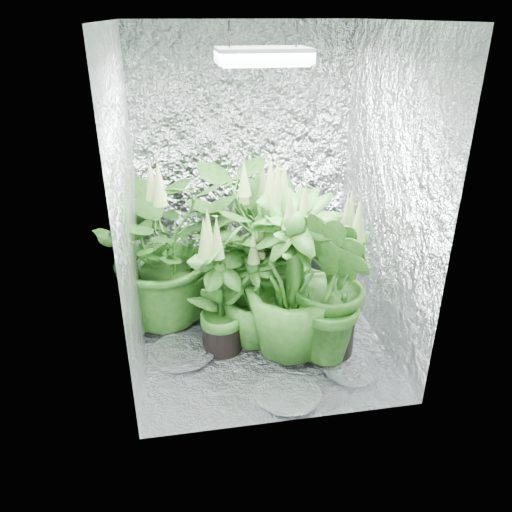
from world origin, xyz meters
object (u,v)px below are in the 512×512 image
object	(u,v)px
circulation_fan	(325,277)
plant_g	(334,287)
plant_e	(259,251)
plant_b	(291,249)
plant_c	(256,239)
plant_a	(166,248)
plant_d	(254,291)
plant_f	(221,291)
grow_lamp	(263,56)
plant_h	(291,279)

from	to	relation	value
circulation_fan	plant_g	bearing A→B (deg)	-124.36
plant_e	circulation_fan	world-z (taller)	plant_e
plant_b	plant_c	size ratio (longest dim) A/B	1.11
circulation_fan	plant_c	bearing A→B (deg)	148.77
plant_c	circulation_fan	bearing A→B (deg)	-11.38
plant_g	plant_b	bearing A→B (deg)	103.28
plant_c	plant_e	size ratio (longest dim) A/B	0.86
plant_c	plant_b	bearing A→B (deg)	-58.48
plant_a	plant_d	bearing A→B (deg)	-34.38
circulation_fan	plant_f	bearing A→B (deg)	-166.03
plant_d	plant_f	xyz separation A→B (m)	(-0.22, -0.05, 0.06)
plant_d	plant_e	distance (m)	0.31
plant_g	plant_d	bearing A→B (deg)	152.16
plant_a	grow_lamp	bearing A→B (deg)	-30.02
plant_a	plant_g	distance (m)	1.19
plant_a	plant_b	xyz separation A→B (m)	(0.88, -0.05, -0.05)
plant_b	plant_g	distance (m)	0.59
plant_a	plant_g	world-z (taller)	plant_a
plant_c	plant_h	size ratio (longest dim) A/B	0.88
grow_lamp	plant_a	xyz separation A→B (m)	(-0.61, 0.35, -1.25)
plant_e	plant_h	bearing A→B (deg)	-70.13
grow_lamp	plant_h	bearing A→B (deg)	-47.10
grow_lamp	plant_h	xyz separation A→B (m)	(0.16, -0.17, -1.29)
plant_a	plant_e	size ratio (longest dim) A/B	1.07
grow_lamp	plant_g	distance (m)	1.40
plant_c	grow_lamp	bearing A→B (deg)	-96.37
plant_a	plant_b	world-z (taller)	plant_a
plant_h	plant_c	bearing A→B (deg)	96.31
plant_c	plant_f	xyz separation A→B (m)	(-0.35, -0.70, -0.02)
plant_b	plant_e	distance (m)	0.27
plant_c	plant_a	bearing A→B (deg)	-158.33
grow_lamp	plant_h	size ratio (longest dim) A/B	0.43
plant_b	plant_g	xyz separation A→B (m)	(0.13, -0.57, -0.00)
plant_c	plant_d	distance (m)	0.67
plant_e	plant_h	size ratio (longest dim) A/B	1.02
plant_b	plant_d	bearing A→B (deg)	-134.55
plant_g	circulation_fan	distance (m)	0.89
plant_a	plant_c	distance (m)	0.74
plant_h	plant_g	bearing A→B (deg)	-22.10
plant_a	plant_f	world-z (taller)	plant_a
grow_lamp	plant_d	world-z (taller)	grow_lamp
plant_d	plant_f	size ratio (longest dim) A/B	0.88
plant_b	plant_c	distance (m)	0.38
plant_e	plant_g	size ratio (longest dim) A/B	1.05
plant_g	circulation_fan	xyz separation A→B (m)	(0.20, 0.79, -0.37)
plant_g	circulation_fan	world-z (taller)	plant_g
grow_lamp	plant_a	distance (m)	1.44
plant_d	plant_e	world-z (taller)	plant_e
plant_f	plant_g	distance (m)	0.71
plant_a	plant_b	bearing A→B (deg)	-3.40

